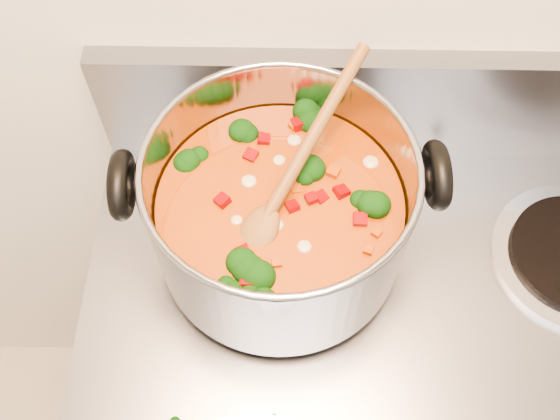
# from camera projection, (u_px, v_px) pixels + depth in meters

# --- Properties ---
(stockpot) EXTENTS (0.34, 0.29, 0.17)m
(stockpot) POSITION_uv_depth(u_px,v_px,m) (280.00, 211.00, 0.69)
(stockpot) COLOR #9898A0
(stockpot) RESTS_ON electric_range
(wooden_spoon) EXTENTS (0.15, 0.23, 0.11)m
(wooden_spoon) POSITION_uv_depth(u_px,v_px,m) (286.00, 184.00, 0.66)
(wooden_spoon) COLOR brown
(wooden_spoon) RESTS_ON stockpot
(cooktop_crumbs) EXTENTS (0.05, 0.16, 0.01)m
(cooktop_crumbs) POSITION_uv_depth(u_px,v_px,m) (114.00, 289.00, 0.73)
(cooktop_crumbs) COLOR black
(cooktop_crumbs) RESTS_ON electric_range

